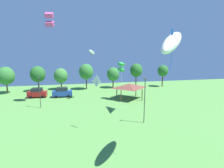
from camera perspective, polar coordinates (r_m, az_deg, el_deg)
The scene contains 17 objects.
kite_flying_2 at distance 39.13m, azimuth -6.57°, elevation 10.31°, with size 1.90×2.57×1.83m.
kite_flying_3 at distance 23.59m, azimuth -5.10°, elevation 0.95°, with size 1.09×1.20×1.59m.
kite_flying_4 at distance 38.47m, azimuth -19.74°, elevation 19.19°, with size 1.56×1.75×2.95m.
kite_flying_5 at distance 16.76m, azimuth 19.02°, elevation 12.84°, with size 4.74×5.03×3.89m.
kite_flying_6 at distance 39.15m, azimuth 3.06°, elevation 5.55°, with size 1.60×1.63×4.45m.
parked_car_leftmost at distance 45.31m, azimuth -23.22°, elevation -2.66°, with size 4.39×2.17×2.31m.
parked_car_second_from_left at distance 43.80m, azimuth -15.89°, elevation -2.59°, with size 4.61×2.03×2.38m.
park_pavilion at distance 40.35m, azimuth 5.60°, elevation -0.57°, with size 6.28×5.39×3.60m.
light_post_0 at distance 36.43m, azimuth -22.59°, elevation -1.95°, with size 0.36×0.20×6.11m.
light_post_1 at distance 26.85m, azimuth 10.60°, elevation -4.62°, with size 0.36×0.20×6.94m.
treeline_tree_0 at distance 52.81m, azimuth -31.37°, elevation 2.28°, with size 4.28×4.28×7.01m.
treeline_tree_1 at distance 51.72m, azimuth -23.07°, elevation 2.95°, with size 4.01×4.01×6.96m.
treeline_tree_2 at distance 52.26m, azimuth -16.37°, elevation 2.61°, with size 3.88×3.88×6.15m.
treeline_tree_3 at distance 50.74m, azimuth -8.45°, elevation 3.99°, with size 4.09×4.09×7.40m.
treeline_tree_4 at distance 52.50m, azimuth 0.36°, elevation 3.22°, with size 3.73×3.73×6.20m.
treeline_tree_5 at distance 53.12m, azimuth 7.90°, elevation 4.43°, with size 3.69×3.69×7.31m.
treeline_tree_6 at distance 56.53m, azimuth 16.28°, elevation 4.13°, with size 3.23×3.23×6.73m.
Camera 1 is at (-4.37, 0.73, 10.81)m, focal length 28.00 mm.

